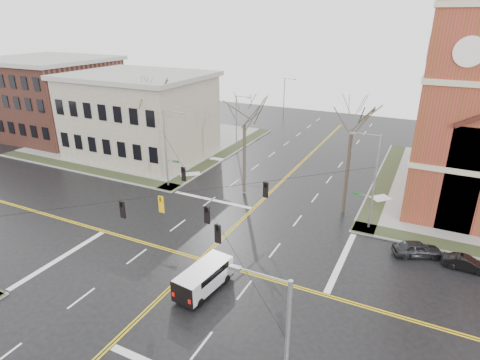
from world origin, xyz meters
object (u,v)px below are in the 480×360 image
at_px(parked_car_a, 417,249).
at_px(parked_car_b, 466,263).
at_px(signal_pole_ne, 373,180).
at_px(streetlight_north_a, 237,120).
at_px(tree_nw_far, 150,101).
at_px(signal_pole_nw, 167,146).
at_px(streetlight_north_b, 285,98).
at_px(tree_nw_near, 244,120).
at_px(cargo_van, 205,276).
at_px(tree_ne, 352,124).

height_order(parked_car_a, parked_car_b, parked_car_a).
xyz_separation_m(signal_pole_ne, streetlight_north_a, (-21.97, 16.50, -0.48)).
height_order(parked_car_b, tree_nw_far, tree_nw_far).
height_order(signal_pole_nw, parked_car_a, signal_pole_nw).
bearing_deg(streetlight_north_b, signal_pole_ne, -58.95).
relative_size(parked_car_a, tree_nw_near, 0.33).
relative_size(signal_pole_ne, cargo_van, 1.75).
distance_m(parked_car_b, tree_ne, 15.17).
xyz_separation_m(signal_pole_nw, parked_car_a, (27.21, -3.07, -4.29)).
relative_size(streetlight_north_a, parked_car_a, 2.06).
xyz_separation_m(signal_pole_nw, tree_nw_far, (-3.95, 2.66, 4.40)).
bearing_deg(parked_car_b, cargo_van, 124.64).
xyz_separation_m(signal_pole_ne, parked_car_b, (8.22, -3.45, -4.40)).
relative_size(streetlight_north_a, tree_nw_far, 0.62).
bearing_deg(signal_pole_nw, tree_nw_far, 146.02).
height_order(signal_pole_ne, cargo_van, signal_pole_ne).
height_order(tree_nw_near, tree_ne, tree_ne).
relative_size(cargo_van, tree_nw_near, 0.44).
bearing_deg(parked_car_a, cargo_van, 106.32).
relative_size(streetlight_north_a, streetlight_north_b, 1.00).
bearing_deg(signal_pole_nw, parked_car_a, -6.44).
bearing_deg(parked_car_b, streetlight_north_b, 38.67).
height_order(cargo_van, parked_car_a, cargo_van).
bearing_deg(tree_nw_far, streetlight_north_a, 71.53).
xyz_separation_m(signal_pole_ne, tree_nw_near, (-13.93, 2.22, 3.53)).
height_order(cargo_van, tree_ne, tree_ne).
xyz_separation_m(signal_pole_nw, cargo_van, (13.70, -14.61, -3.84)).
relative_size(signal_pole_ne, signal_pole_nw, 1.00).
xyz_separation_m(signal_pole_ne, signal_pole_nw, (-22.64, 0.00, 0.00)).
bearing_deg(signal_pole_ne, tree_nw_near, 170.95).
xyz_separation_m(tree_nw_far, tree_nw_near, (12.66, -0.45, -0.87)).
distance_m(streetlight_north_b, tree_ne, 39.43).
bearing_deg(signal_pole_nw, parked_car_b, -6.38).
bearing_deg(tree_nw_far, parked_car_b, -9.96).
relative_size(streetlight_north_a, parked_car_b, 2.40).
height_order(signal_pole_nw, streetlight_north_a, signal_pole_nw).
height_order(signal_pole_ne, parked_car_a, signal_pole_ne).
bearing_deg(streetlight_north_a, tree_ne, -36.25).
bearing_deg(signal_pole_nw, tree_ne, 6.90).
bearing_deg(cargo_van, signal_pole_nw, 139.84).
bearing_deg(signal_pole_nw, signal_pole_ne, 0.00).
bearing_deg(signal_pole_ne, tree_nw_far, 174.28).
bearing_deg(streetlight_north_a, signal_pole_ne, -36.90).
bearing_deg(signal_pole_nw, streetlight_north_b, 88.95).
bearing_deg(tree_nw_far, signal_pole_nw, -33.98).
relative_size(streetlight_north_b, tree_nw_far, 0.62).
relative_size(signal_pole_ne, streetlight_north_a, 1.12).
bearing_deg(streetlight_north_b, tree_nw_near, -76.80).
height_order(tree_nw_far, tree_nw_near, tree_nw_far).
height_order(parked_car_b, tree_ne, tree_ne).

